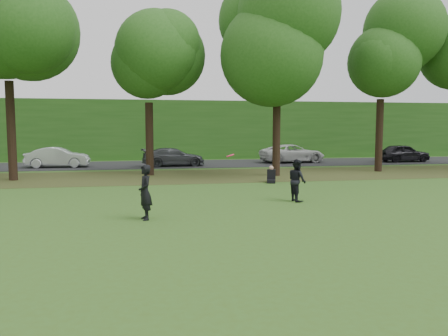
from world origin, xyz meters
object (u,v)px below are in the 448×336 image
player_left (145,192)px  frisbee (230,155)px  player_right (297,180)px  seated_person (271,176)px

player_left → frisbee: bearing=98.4°
player_right → frisbee: (-2.77, -1.15, 1.03)m
player_left → frisbee: (2.79, 1.09, 0.99)m
player_left → seated_person: (6.23, 7.73, -0.51)m
player_left → frisbee: size_ratio=4.31×
player_right → frisbee: frisbee is taller
player_right → seated_person: 5.54m
player_right → seated_person: (0.67, 5.48, -0.47)m
seated_person → player_left: bearing=-112.1°
player_right → seated_person: size_ratio=1.88×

